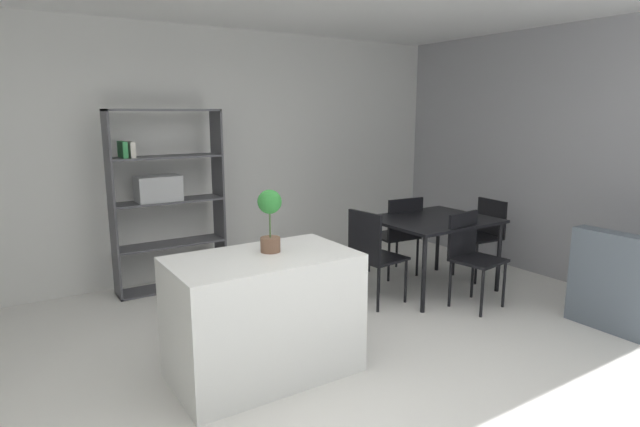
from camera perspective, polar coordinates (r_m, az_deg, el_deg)
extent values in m
plane|color=silver|center=(3.73, 0.60, -18.72)|extent=(9.73, 9.73, 0.00)
cube|color=silver|center=(5.91, -15.27, 6.29)|extent=(7.07, 0.06, 2.78)
cube|color=#9E9EA3|center=(5.95, 30.21, 5.20)|extent=(0.06, 5.91, 2.78)
cube|color=white|center=(3.73, -6.31, -11.24)|extent=(1.28, 0.74, 0.88)
cylinder|color=brown|center=(3.66, -5.55, -3.46)|extent=(0.14, 0.14, 0.11)
cylinder|color=#476633|center=(3.63, -5.60, -1.18)|extent=(0.01, 0.01, 0.19)
sphere|color=#2C7D32|center=(3.60, -5.64, 1.31)|extent=(0.17, 0.17, 0.17)
cube|color=#4C4C51|center=(5.46, -22.20, 0.75)|extent=(0.02, 0.32, 1.89)
cube|color=#4C4C51|center=(5.76, -11.23, 1.89)|extent=(0.02, 0.32, 1.89)
cube|color=#4C4C51|center=(5.51, -17.12, 10.96)|extent=(1.14, 0.32, 0.02)
cube|color=#4C4C51|center=(5.81, -16.05, -7.78)|extent=(1.14, 0.32, 0.02)
cube|color=#4C4C51|center=(5.68, -16.31, -3.26)|extent=(1.10, 0.32, 0.02)
cube|color=#4C4C51|center=(5.58, -16.57, 1.34)|extent=(1.10, 0.32, 0.02)
cube|color=#4C4C51|center=(5.53, -16.84, 6.06)|extent=(1.10, 0.32, 0.02)
cube|color=#338E4C|center=(5.42, -21.14, 6.66)|extent=(0.05, 0.26, 0.16)
cube|color=silver|center=(5.43, -20.40, 6.70)|extent=(0.05, 0.26, 0.16)
cube|color=#B7BABC|center=(5.54, -17.58, 2.68)|extent=(0.44, 0.28, 0.26)
cube|color=black|center=(5.47, 12.50, -0.69)|extent=(1.19, 0.99, 0.03)
cylinder|color=black|center=(4.90, 11.49, -6.70)|extent=(0.04, 0.04, 0.74)
cylinder|color=black|center=(5.68, 19.30, -4.63)|extent=(0.04, 0.04, 0.74)
cylinder|color=black|center=(5.53, 5.18, -4.45)|extent=(0.04, 0.04, 0.74)
cylinder|color=black|center=(6.23, 12.99, -2.90)|extent=(0.04, 0.04, 0.74)
cube|color=black|center=(5.14, 17.25, -5.00)|extent=(0.49, 0.47, 0.03)
cube|color=black|center=(5.18, 15.62, -2.20)|extent=(0.44, 0.09, 0.43)
cylinder|color=black|center=(4.97, 17.61, -8.50)|extent=(0.03, 0.03, 0.46)
cylinder|color=black|center=(5.28, 19.82, -7.46)|extent=(0.03, 0.03, 0.46)
cylinder|color=black|center=(5.15, 14.29, -7.62)|extent=(0.03, 0.03, 0.46)
cylinder|color=black|center=(5.45, 16.62, -6.68)|extent=(0.03, 0.03, 0.46)
cube|color=black|center=(5.07, 6.62, -4.96)|extent=(0.50, 0.47, 0.03)
cube|color=black|center=(4.86, 4.98, -2.59)|extent=(0.08, 0.42, 0.48)
cylinder|color=black|center=(5.17, 9.52, -7.44)|extent=(0.03, 0.03, 0.44)
cylinder|color=black|center=(5.39, 6.62, -6.55)|extent=(0.03, 0.03, 0.44)
cylinder|color=black|center=(4.89, 6.50, -8.44)|extent=(0.03, 0.03, 0.44)
cylinder|color=black|center=(5.13, 3.58, -7.44)|extent=(0.03, 0.03, 0.44)
cube|color=black|center=(6.05, 17.17, -2.53)|extent=(0.45, 0.45, 0.03)
cube|color=black|center=(6.14, 18.57, -0.37)|extent=(0.07, 0.42, 0.41)
cylinder|color=black|center=(6.12, 14.70, -4.59)|extent=(0.03, 0.03, 0.46)
cylinder|color=black|center=(5.87, 17.01, -5.39)|extent=(0.03, 0.03, 0.46)
cylinder|color=black|center=(6.35, 17.07, -4.14)|extent=(0.03, 0.03, 0.46)
cylinder|color=black|center=(6.11, 19.39, -4.88)|extent=(0.03, 0.03, 0.46)
cube|color=black|center=(5.97, 8.19, -2.46)|extent=(0.50, 0.49, 0.03)
cube|color=black|center=(5.75, 9.50, -0.58)|extent=(0.46, 0.07, 0.45)
cylinder|color=black|center=(6.30, 8.55, -3.96)|extent=(0.03, 0.03, 0.45)
cylinder|color=black|center=(6.08, 5.51, -4.45)|extent=(0.03, 0.03, 0.45)
cylinder|color=black|center=(6.00, 10.79, -4.81)|extent=(0.03, 0.03, 0.45)
cylinder|color=black|center=(5.77, 7.67, -5.37)|extent=(0.03, 0.03, 0.45)
cube|color=slate|center=(5.54, 29.28, -4.32)|extent=(0.71, 0.14, 0.20)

